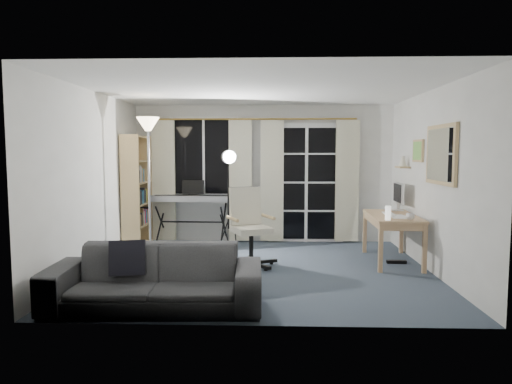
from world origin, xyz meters
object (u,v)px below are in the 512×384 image
desk (392,221)px  mug (410,216)px  torchiere_lamp (148,145)px  sofa (155,267)px  bookshelf (135,194)px  monitor (398,194)px  studio_light (229,169)px  keyboard_piano (192,199)px  office_chair (248,219)px

desk → mug: 0.53m
torchiere_lamp → sofa: torchiere_lamp is taller
bookshelf → mug: 4.34m
bookshelf → monitor: (4.20, -0.45, 0.06)m
studio_light → mug: bearing=-38.4°
studio_light → sofa: studio_light is taller
bookshelf → keyboard_piano: (0.90, 0.29, -0.11)m
torchiere_lamp → desk: bearing=-1.0°
bookshelf → mug: size_ratio=16.53×
studio_light → monitor: 2.63m
torchiere_lamp → office_chair: 1.81m
studio_light → bookshelf: bearing=150.3°
studio_light → mug: 2.76m
keyboard_piano → studio_light: size_ratio=0.86×
desk → studio_light: bearing=169.6°
studio_light → office_chair: (0.33, -0.73, -0.68)m
studio_light → desk: 2.56m
torchiere_lamp → mug: (3.63, -0.56, -0.94)m
torchiere_lamp → mug: bearing=-8.8°
desk → sofa: bearing=-143.1°
bookshelf → torchiere_lamp: 1.25m
mug → torchiere_lamp: bearing=171.2°
keyboard_piano → desk: size_ratio=1.09×
torchiere_lamp → studio_light: size_ratio=1.26×
desk → mug: bearing=-76.9°
monitor → sofa: monitor is taller
torchiere_lamp → desk: 3.69m
torchiere_lamp → keyboard_piano: (0.43, 1.13, -0.90)m
torchiere_lamp → mug: 3.79m
torchiere_lamp → studio_light: torchiere_lamp is taller
sofa → desk: bearing=33.1°
bookshelf → sofa: bookshelf is taller
torchiere_lamp → monitor: 3.82m
monitor → torchiere_lamp: bearing=-172.3°
sofa → office_chair: bearing=63.2°
torchiere_lamp → sofa: 2.54m
studio_light → desk: (2.40, -0.52, -0.72)m
bookshelf → studio_light: (1.60, -0.38, 0.44)m
keyboard_piano → sofa: bearing=-85.2°
studio_light → sofa: size_ratio=0.76×
desk → monitor: 0.60m
keyboard_piano → studio_light: studio_light is taller
bookshelf → desk: (4.00, -0.90, -0.28)m
desk → monitor: monitor is taller
torchiere_lamp → monitor: torchiere_lamp is taller
office_chair → sofa: size_ratio=0.50×
bookshelf → monitor: size_ratio=3.76×
office_chair → mug: size_ratio=9.70×
bookshelf → mug: (4.10, -1.40, -0.14)m
office_chair → desk: size_ratio=0.84×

